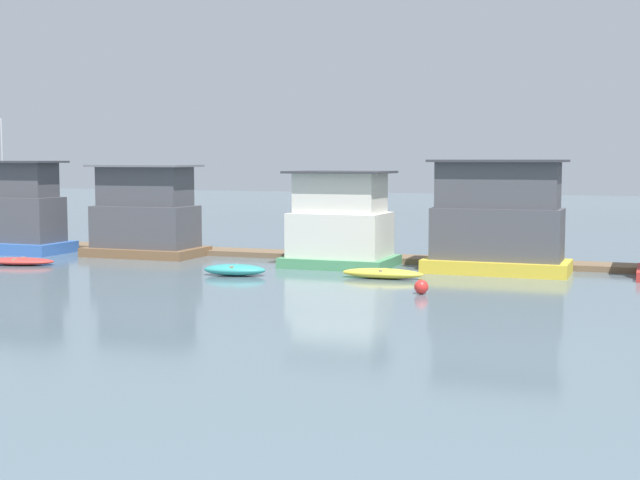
% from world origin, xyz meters
% --- Properties ---
extents(ground_plane, '(200.00, 200.00, 0.00)m').
position_xyz_m(ground_plane, '(0.00, 0.00, 0.00)').
color(ground_plane, slate).
extents(dock_walkway, '(51.00, 2.17, 0.30)m').
position_xyz_m(dock_walkway, '(0.00, 2.82, 0.15)').
color(dock_walkway, brown).
rests_on(dock_walkway, ground_plane).
extents(houseboat_blue, '(6.27, 3.48, 7.97)m').
position_xyz_m(houseboat_blue, '(-19.49, -0.57, 2.38)').
color(houseboat_blue, '#3866B7').
rests_on(houseboat_blue, ground_plane).
extents(houseboat_brown, '(6.55, 3.88, 5.23)m').
position_xyz_m(houseboat_brown, '(-11.26, 0.47, 2.32)').
color(houseboat_brown, brown).
rests_on(houseboat_brown, ground_plane).
extents(houseboat_green, '(5.50, 4.14, 4.94)m').
position_xyz_m(houseboat_green, '(0.87, -0.33, 2.23)').
color(houseboat_green, '#4C9360').
rests_on(houseboat_green, ground_plane).
extents(houseboat_yellow, '(6.98, 3.29, 5.52)m').
position_xyz_m(houseboat_yellow, '(8.91, -0.16, 2.50)').
color(houseboat_yellow, gold).
rests_on(houseboat_yellow, ground_plane).
extents(dinghy_red, '(4.09, 2.25, 0.38)m').
position_xyz_m(dinghy_red, '(-15.21, -5.64, 0.19)').
color(dinghy_red, red).
rests_on(dinghy_red, ground_plane).
extents(dinghy_teal, '(3.20, 1.87, 0.54)m').
position_xyz_m(dinghy_teal, '(-2.64, -5.58, 0.27)').
color(dinghy_teal, teal).
rests_on(dinghy_teal, ground_plane).
extents(dinghy_yellow, '(3.92, 1.37, 0.47)m').
position_xyz_m(dinghy_yellow, '(4.29, -4.11, 0.24)').
color(dinghy_yellow, yellow).
rests_on(dinghy_yellow, ground_plane).
extents(buoy_red, '(0.59, 0.59, 0.59)m').
position_xyz_m(buoy_red, '(7.17, -8.19, 0.29)').
color(buoy_red, red).
rests_on(buoy_red, ground_plane).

